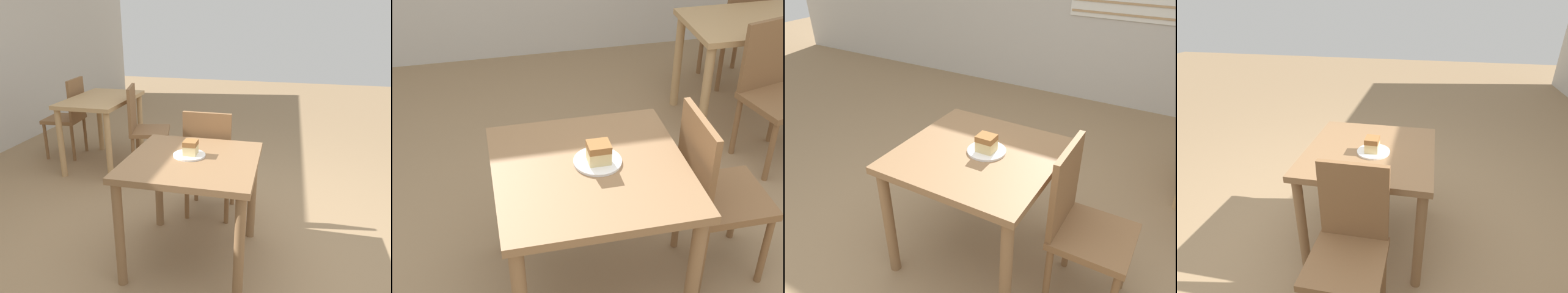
{
  "view_description": "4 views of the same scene",
  "coord_description": "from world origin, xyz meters",
  "views": [
    {
      "loc": [
        -2.3,
        -0.28,
        1.6
      ],
      "look_at": [
        -0.09,
        0.26,
        0.79
      ],
      "focal_mm": 35.0,
      "sensor_mm": 36.0,
      "label": 1
    },
    {
      "loc": [
        -0.56,
        -1.52,
        2.1
      ],
      "look_at": [
        -0.14,
        0.33,
        0.79
      ],
      "focal_mm": 50.0,
      "sensor_mm": 36.0,
      "label": 2
    },
    {
      "loc": [
        0.74,
        -1.22,
        1.77
      ],
      "look_at": [
        -0.13,
        0.26,
        0.78
      ],
      "focal_mm": 35.0,
      "sensor_mm": 36.0,
      "label": 3
    },
    {
      "loc": [
        1.56,
        0.61,
        1.63
      ],
      "look_at": [
        -0.09,
        0.29,
        0.78
      ],
      "focal_mm": 28.0,
      "sensor_mm": 36.0,
      "label": 4
    }
  ],
  "objects": [
    {
      "name": "cake_slice",
      "position": [
        -0.11,
        0.29,
        0.79
      ],
      "size": [
        0.1,
        0.08,
        0.09
      ],
      "color": "#E5CC89",
      "rests_on": "plate"
    },
    {
      "name": "chair_far_corner",
      "position": [
        1.21,
        1.12,
        0.49
      ],
      "size": [
        0.46,
        0.46,
        0.9
      ],
      "rotation": [
        0.0,
        0.0,
        0.25
      ],
      "color": "brown",
      "rests_on": "ground_plane"
    },
    {
      "name": "plate",
      "position": [
        -0.11,
        0.3,
        0.74
      ],
      "size": [
        0.21,
        0.21,
        0.01
      ],
      "color": "white",
      "rests_on": "dining_table_near"
    },
    {
      "name": "dining_table_near",
      "position": [
        -0.15,
        0.27,
        0.61
      ],
      "size": [
        0.82,
        0.81,
        0.73
      ],
      "color": "olive",
      "rests_on": "ground_plane"
    },
    {
      "name": "ground_plane",
      "position": [
        0.0,
        0.0,
        0.0
      ],
      "size": [
        14.0,
        14.0,
        0.0
      ],
      "primitive_type": "plane",
      "color": "#997A56"
    },
    {
      "name": "chair_far_opposite",
      "position": [
        1.44,
        2.11,
        0.49
      ],
      "size": [
        0.41,
        0.41,
        0.9
      ],
      "rotation": [
        0.0,
        0.0,
        3.23
      ],
      "color": "brown",
      "rests_on": "ground_plane"
    },
    {
      "name": "chair_near_window",
      "position": [
        0.45,
        0.28,
        0.49
      ],
      "size": [
        0.38,
        0.38,
        0.9
      ],
      "rotation": [
        0.0,
        0.0,
        1.57
      ],
      "color": "brown",
      "rests_on": "ground_plane"
    },
    {
      "name": "dining_table_far",
      "position": [
        1.29,
        1.62,
        0.61
      ],
      "size": [
        0.93,
        0.62,
        0.75
      ],
      "color": "tan",
      "rests_on": "ground_plane"
    }
  ]
}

